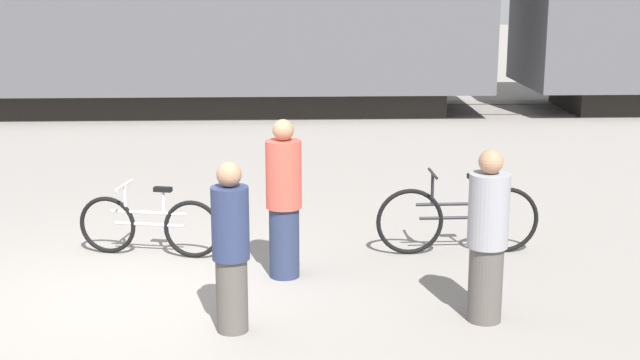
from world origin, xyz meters
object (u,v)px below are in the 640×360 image
(person_in_navy, at_px, (231,248))
(person_in_grey, at_px, (487,238))
(bicycle_silver, at_px, (149,225))
(bicycle_black, at_px, (458,219))
(person_in_red, at_px, (284,200))

(person_in_navy, distance_m, person_in_grey, 2.31)
(bicycle_silver, xyz_separation_m, person_in_grey, (3.35, -2.02, 0.44))
(person_in_grey, bearing_deg, bicycle_black, -144.99)
(bicycle_silver, distance_m, person_in_red, 1.76)
(bicycle_silver, distance_m, person_in_navy, 2.44)
(person_in_navy, xyz_separation_m, person_in_red, (0.47, 1.41, 0.06))
(bicycle_silver, relative_size, person_in_navy, 1.05)
(bicycle_silver, height_order, person_in_navy, person_in_navy)
(bicycle_silver, relative_size, person_in_red, 0.98)
(person_in_grey, distance_m, person_in_red, 2.23)
(bicycle_black, bearing_deg, person_in_red, -160.37)
(bicycle_black, xyz_separation_m, person_in_navy, (-2.42, -2.11, 0.37))
(bicycle_silver, height_order, person_in_red, person_in_red)
(person_in_grey, bearing_deg, person_in_red, -86.00)
(bicycle_silver, bearing_deg, bicycle_black, -0.97)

